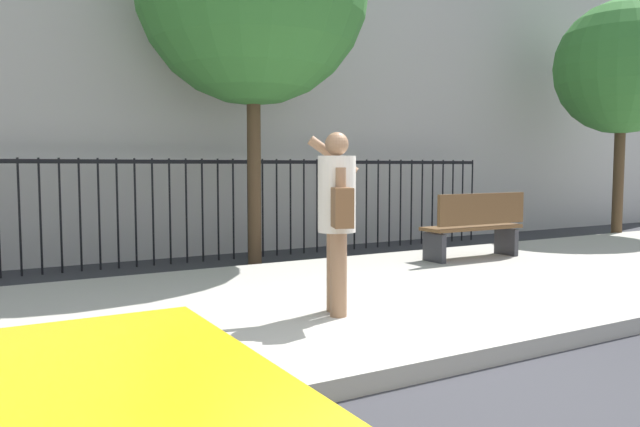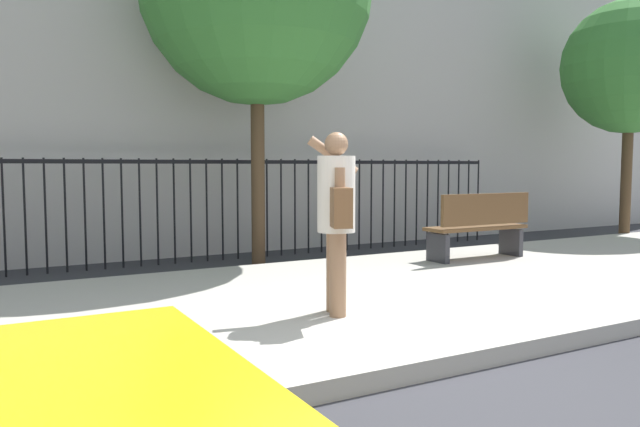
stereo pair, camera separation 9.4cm
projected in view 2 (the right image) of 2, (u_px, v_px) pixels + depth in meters
ground_plane at (430, 381)px, 4.25m from camera, size 60.00×60.00×0.00m
sidewalk at (290, 307)px, 6.16m from camera, size 28.00×4.40×0.15m
iron_fence at (182, 197)px, 9.32m from camera, size 12.03×0.04×1.60m
pedestrian_on_phone at (337, 210)px, 5.46m from camera, size 0.53×0.72×1.64m
street_bench at (480, 225)px, 8.76m from camera, size 1.60×0.45×0.95m
street_tree_far at (631, 67)px, 11.99m from camera, size 2.61×2.61×4.74m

